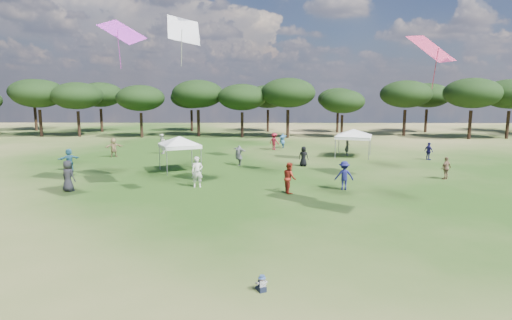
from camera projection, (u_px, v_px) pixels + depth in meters
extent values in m
plane|color=#284916|center=(261.00, 320.00, 11.12)|extent=(140.00, 140.00, 0.00)
cylinder|color=black|center=(41.00, 123.00, 55.99)|extent=(0.40, 0.40, 3.49)
ellipsoid|color=black|center=(38.00, 94.00, 55.37)|extent=(6.79, 6.79, 3.66)
cylinder|color=black|center=(79.00, 124.00, 55.65)|extent=(0.38, 0.38, 3.32)
ellipsoid|color=black|center=(77.00, 96.00, 55.07)|extent=(6.44, 6.44, 3.47)
cylinder|color=black|center=(142.00, 125.00, 54.83)|extent=(0.36, 0.36, 3.14)
ellipsoid|color=black|center=(140.00, 98.00, 54.28)|extent=(6.11, 6.11, 3.29)
cylinder|color=black|center=(199.00, 123.00, 56.19)|extent=(0.40, 0.40, 3.46)
ellipsoid|color=black|center=(198.00, 94.00, 55.59)|extent=(6.73, 6.73, 3.63)
cylinder|color=black|center=(242.00, 125.00, 54.96)|extent=(0.37, 0.37, 3.21)
ellipsoid|color=black|center=(242.00, 97.00, 54.40)|extent=(6.24, 6.24, 3.36)
cylinder|color=black|center=(288.00, 124.00, 54.40)|extent=(0.41, 0.41, 3.56)
ellipsoid|color=black|center=(288.00, 93.00, 53.77)|extent=(6.91, 6.91, 3.73)
cylinder|color=black|center=(342.00, 126.00, 54.68)|extent=(0.33, 0.33, 2.88)
ellipsoid|color=black|center=(343.00, 101.00, 54.17)|extent=(5.60, 5.60, 3.02)
cylinder|color=black|center=(404.00, 123.00, 56.94)|extent=(0.39, 0.39, 3.44)
ellipsoid|color=black|center=(406.00, 94.00, 56.33)|extent=(6.69, 6.69, 3.60)
cylinder|color=black|center=(470.00, 125.00, 52.96)|extent=(0.40, 0.40, 3.53)
ellipsoid|color=black|center=(472.00, 93.00, 52.34)|extent=(6.86, 6.86, 3.70)
cylinder|color=black|center=(508.00, 125.00, 53.29)|extent=(0.40, 0.40, 3.47)
ellipsoid|color=black|center=(510.00, 94.00, 52.68)|extent=(6.74, 6.74, 3.63)
cylinder|color=black|center=(36.00, 119.00, 64.21)|extent=(0.41, 0.41, 3.62)
ellipsoid|color=black|center=(34.00, 92.00, 63.58)|extent=(7.03, 7.03, 3.79)
cylinder|color=black|center=(101.00, 120.00, 62.11)|extent=(0.39, 0.39, 3.37)
ellipsoid|color=black|center=(100.00, 95.00, 61.52)|extent=(6.54, 6.54, 3.53)
cylinder|color=black|center=(192.00, 121.00, 63.66)|extent=(0.36, 0.36, 3.11)
ellipsoid|color=black|center=(191.00, 97.00, 63.11)|extent=(6.05, 6.05, 3.26)
cylinder|color=black|center=(268.00, 121.00, 62.70)|extent=(0.37, 0.37, 3.20)
ellipsoid|color=black|center=(268.00, 97.00, 62.14)|extent=(6.21, 6.21, 3.35)
cylinder|color=black|center=(337.00, 122.00, 61.40)|extent=(0.34, 0.34, 2.99)
ellipsoid|color=black|center=(338.00, 99.00, 60.88)|extent=(5.81, 5.81, 3.13)
cylinder|color=black|center=(426.00, 121.00, 61.59)|extent=(0.38, 0.38, 3.31)
ellipsoid|color=black|center=(427.00, 95.00, 61.01)|extent=(6.43, 6.43, 3.47)
cylinder|color=gray|center=(167.00, 162.00, 30.07)|extent=(0.06, 0.06, 1.94)
cylinder|color=gray|center=(201.00, 160.00, 31.07)|extent=(0.06, 0.06, 1.94)
cylinder|color=gray|center=(160.00, 157.00, 32.32)|extent=(0.06, 0.06, 1.94)
cylinder|color=gray|center=(192.00, 155.00, 33.33)|extent=(0.06, 0.06, 1.94)
cube|color=white|center=(180.00, 146.00, 31.55)|extent=(3.54, 3.54, 0.25)
pyramid|color=white|center=(179.00, 136.00, 31.44)|extent=(4.92, 4.92, 0.60)
cylinder|color=gray|center=(335.00, 148.00, 37.69)|extent=(0.06, 0.06, 1.85)
cylinder|color=gray|center=(369.00, 149.00, 36.85)|extent=(0.06, 0.06, 1.85)
cylinder|color=gray|center=(339.00, 144.00, 40.41)|extent=(0.06, 0.06, 1.85)
cylinder|color=gray|center=(370.00, 145.00, 39.58)|extent=(0.06, 0.06, 1.85)
cube|color=white|center=(354.00, 137.00, 38.49)|extent=(3.77, 3.77, 0.25)
pyramid|color=white|center=(354.00, 129.00, 38.38)|extent=(5.96, 5.96, 0.60)
cube|color=black|center=(262.00, 289.00, 12.69)|extent=(0.28, 0.28, 0.16)
cube|color=black|center=(258.00, 288.00, 12.81)|extent=(0.15, 0.21, 0.09)
cube|color=black|center=(262.00, 287.00, 12.87)|extent=(0.15, 0.21, 0.09)
cube|color=white|center=(262.00, 283.00, 12.66)|extent=(0.24, 0.22, 0.21)
cylinder|color=white|center=(257.00, 283.00, 12.67)|extent=(0.15, 0.21, 0.13)
cylinder|color=white|center=(265.00, 282.00, 12.77)|extent=(0.15, 0.21, 0.13)
sphere|color=#E0B293|center=(262.00, 279.00, 12.64)|extent=(0.14, 0.14, 0.14)
cone|color=#416499|center=(262.00, 277.00, 12.64)|extent=(0.24, 0.24, 0.02)
cylinder|color=#416499|center=(262.00, 276.00, 12.63)|extent=(0.16, 0.16, 0.06)
imported|color=silver|center=(197.00, 172.00, 26.36)|extent=(0.78, 0.60, 1.92)
imported|color=#29547C|center=(282.00, 141.00, 44.58)|extent=(1.29, 1.93, 1.54)
imported|color=#826047|center=(446.00, 168.00, 28.75)|extent=(0.97, 0.78, 1.54)
imported|color=navy|center=(429.00, 151.00, 36.88)|extent=(0.72, 0.97, 1.53)
imported|color=black|center=(304.00, 156.00, 33.83)|extent=(0.91, 0.76, 1.58)
imported|color=#313337|center=(347.00, 146.00, 39.52)|extent=(0.49, 0.68, 1.74)
imported|color=#4B4B50|center=(239.00, 155.00, 34.16)|extent=(1.45, 2.01, 1.63)
imported|color=#29607B|center=(69.00, 160.00, 31.93)|extent=(1.52, 1.35, 1.67)
imported|color=#947751|center=(114.00, 147.00, 38.56)|extent=(1.60, 1.42, 1.76)
imported|color=navy|center=(344.00, 175.00, 25.70)|extent=(1.15, 0.68, 1.75)
imported|color=maroon|center=(290.00, 178.00, 24.86)|extent=(0.86, 1.01, 1.82)
imported|color=#313035|center=(68.00, 176.00, 25.31)|extent=(1.07, 0.91, 1.86)
imported|color=#AC1C30|center=(274.00, 141.00, 43.26)|extent=(1.28, 1.20, 1.74)
imported|color=beige|center=(162.00, 144.00, 40.38)|extent=(0.84, 1.01, 1.90)
plane|color=purple|center=(122.00, 32.00, 23.97)|extent=(2.71, 2.36, 1.80)
plane|color=silver|center=(184.00, 30.00, 22.97)|extent=(2.41, 2.46, 1.87)
plane|color=#B12C50|center=(431.00, 48.00, 18.81)|extent=(2.64, 2.42, 1.42)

